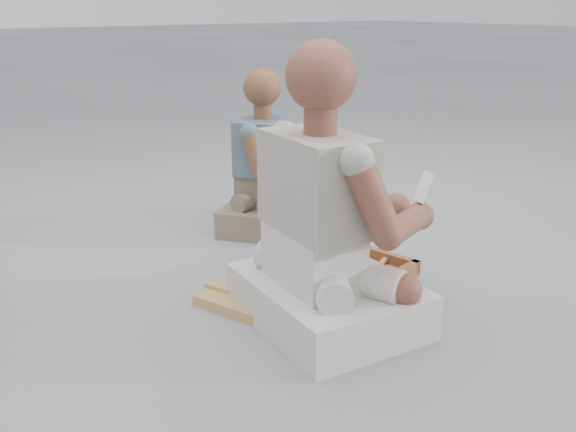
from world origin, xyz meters
TOP-DOWN VIEW (x-y plane):
  - ground at (0.00, 0.00)m, footprint 60.00×60.00m
  - carved_panel at (-0.16, 0.14)m, footprint 0.72×0.59m
  - tool_tray at (0.02, -0.01)m, footprint 0.57×0.49m
  - chisel_0 at (0.18, 0.01)m, footprint 0.15×0.19m
  - chisel_1 at (0.15, -0.07)m, footprint 0.19×0.14m
  - chisel_2 at (0.21, -0.04)m, footprint 0.21×0.11m
  - chisel_3 at (0.04, 0.08)m, footprint 0.22×0.07m
  - chisel_4 at (0.08, 0.08)m, footprint 0.08×0.22m
  - chisel_5 at (0.05, -0.03)m, footprint 0.22×0.06m
  - chisel_6 at (0.00, -0.12)m, footprint 0.12×0.20m
  - chisel_7 at (-0.08, 0.15)m, footprint 0.06×0.22m
  - chisel_8 at (0.13, -0.01)m, footprint 0.16×0.17m
  - chisel_9 at (0.02, 0.03)m, footprint 0.18×0.15m
  - chisel_10 at (0.11, -0.09)m, footprint 0.12×0.20m
  - chisel_11 at (0.10, 0.09)m, footprint 0.09×0.21m
  - wood_chip_0 at (0.33, -0.09)m, footprint 0.02×0.02m
  - wood_chip_1 at (0.08, 0.36)m, footprint 0.02×0.02m
  - wood_chip_2 at (0.03, 0.21)m, footprint 0.02×0.02m
  - wood_chip_3 at (-0.15, 0.28)m, footprint 0.02×0.02m
  - wood_chip_4 at (-0.08, 0.31)m, footprint 0.02×0.02m
  - wood_chip_5 at (-0.26, 0.05)m, footprint 0.02×0.02m
  - wood_chip_6 at (0.06, -0.19)m, footprint 0.02×0.02m
  - wood_chip_7 at (0.05, -0.05)m, footprint 0.02×0.02m
  - wood_chip_8 at (0.20, 0.17)m, footprint 0.02×0.02m
  - wood_chip_9 at (-0.11, 0.33)m, footprint 0.02×0.02m
  - wood_chip_10 at (0.22, 0.07)m, footprint 0.02×0.02m
  - wood_chip_11 at (-0.08, -0.14)m, footprint 0.02×0.02m
  - wood_chip_12 at (0.23, 0.32)m, footprint 0.02×0.02m
  - wood_chip_13 at (0.15, 0.00)m, footprint 0.02×0.02m
  - wood_chip_14 at (-0.20, 0.06)m, footprint 0.02×0.02m
  - wood_chip_15 at (0.16, -0.05)m, footprint 0.02×0.02m
  - craftsman at (-0.19, -0.16)m, footprint 0.69×0.69m
  - companion at (0.24, 0.80)m, footprint 0.65×0.63m
  - mobile_phone at (0.16, -0.27)m, footprint 0.06×0.06m

SIDE VIEW (x-z plane):
  - ground at x=0.00m, z-range 0.00..0.00m
  - wood_chip_0 at x=0.33m, z-range 0.00..0.00m
  - wood_chip_1 at x=0.08m, z-range 0.00..0.00m
  - wood_chip_2 at x=0.03m, z-range 0.00..0.00m
  - wood_chip_3 at x=-0.15m, z-range 0.00..0.00m
  - wood_chip_4 at x=-0.08m, z-range 0.00..0.00m
  - wood_chip_5 at x=-0.26m, z-range 0.00..0.00m
  - wood_chip_6 at x=0.06m, z-range 0.00..0.00m
  - wood_chip_7 at x=0.05m, z-range 0.00..0.00m
  - wood_chip_8 at x=0.20m, z-range 0.00..0.00m
  - wood_chip_9 at x=-0.11m, z-range 0.00..0.00m
  - wood_chip_10 at x=0.22m, z-range 0.00..0.00m
  - wood_chip_11 at x=-0.08m, z-range 0.00..0.00m
  - wood_chip_12 at x=0.23m, z-range 0.00..0.00m
  - wood_chip_13 at x=0.15m, z-range 0.00..0.00m
  - wood_chip_14 at x=-0.20m, z-range 0.00..0.00m
  - wood_chip_15 at x=0.16m, z-range 0.00..0.00m
  - carved_panel at x=-0.16m, z-range 0.00..0.04m
  - tool_tray at x=0.02m, z-range 0.03..0.10m
  - chisel_3 at x=0.04m, z-range 0.06..0.08m
  - chisel_11 at x=0.10m, z-range 0.06..0.08m
  - chisel_6 at x=0.00m, z-range 0.06..0.08m
  - chisel_5 at x=0.05m, z-range 0.06..0.08m
  - chisel_0 at x=0.18m, z-range 0.06..0.08m
  - chisel_9 at x=0.02m, z-range 0.06..0.08m
  - chisel_4 at x=0.08m, z-range 0.06..0.09m
  - chisel_8 at x=0.13m, z-range 0.06..0.09m
  - chisel_1 at x=0.15m, z-range 0.07..0.09m
  - chisel_2 at x=0.21m, z-range 0.07..0.09m
  - chisel_7 at x=-0.08m, z-range 0.07..0.09m
  - chisel_10 at x=0.11m, z-range 0.07..0.10m
  - companion at x=0.24m, z-range -0.13..0.67m
  - craftsman at x=-0.19m, z-range -0.16..0.83m
  - mobile_phone at x=0.16m, z-range 0.41..0.52m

